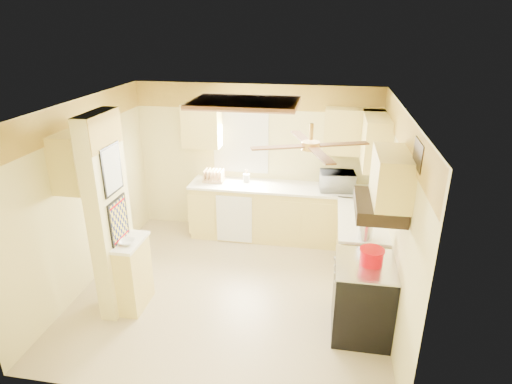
% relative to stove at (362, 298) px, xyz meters
% --- Properties ---
extents(floor, '(4.00, 4.00, 0.00)m').
position_rel_stove_xyz_m(floor, '(-1.67, 0.55, -0.46)').
color(floor, tan).
rests_on(floor, ground).
extents(ceiling, '(4.00, 4.00, 0.00)m').
position_rel_stove_xyz_m(ceiling, '(-1.67, 0.55, 2.04)').
color(ceiling, white).
rests_on(ceiling, wall_back).
extents(wall_back, '(4.00, 0.00, 4.00)m').
position_rel_stove_xyz_m(wall_back, '(-1.67, 2.45, 0.79)').
color(wall_back, '#E7D98D').
rests_on(wall_back, floor).
extents(wall_front, '(4.00, 0.00, 4.00)m').
position_rel_stove_xyz_m(wall_front, '(-1.67, -1.35, 0.79)').
color(wall_front, '#E7D98D').
rests_on(wall_front, floor).
extents(wall_left, '(0.00, 3.80, 3.80)m').
position_rel_stove_xyz_m(wall_left, '(-3.67, 0.55, 0.79)').
color(wall_left, '#E7D98D').
rests_on(wall_left, floor).
extents(wall_right, '(0.00, 3.80, 3.80)m').
position_rel_stove_xyz_m(wall_right, '(0.33, 0.55, 0.79)').
color(wall_right, '#E7D98D').
rests_on(wall_right, floor).
extents(wallpaper_border, '(4.00, 0.02, 0.40)m').
position_rel_stove_xyz_m(wallpaper_border, '(-1.67, 2.43, 1.84)').
color(wallpaper_border, yellow).
rests_on(wallpaper_border, wall_back).
extents(partition_column, '(0.20, 0.70, 2.50)m').
position_rel_stove_xyz_m(partition_column, '(-3.02, 0.00, 0.79)').
color(partition_column, '#E7D98D').
rests_on(partition_column, floor).
extents(partition_ledge, '(0.25, 0.55, 0.90)m').
position_rel_stove_xyz_m(partition_ledge, '(-2.80, 0.00, -0.01)').
color(partition_ledge, '#F1DD73').
rests_on(partition_ledge, floor).
extents(ledge_top, '(0.28, 0.58, 0.04)m').
position_rel_stove_xyz_m(ledge_top, '(-2.80, 0.00, 0.46)').
color(ledge_top, white).
rests_on(ledge_top, partition_ledge).
extents(lower_cabinets_back, '(3.00, 0.60, 0.90)m').
position_rel_stove_xyz_m(lower_cabinets_back, '(-1.17, 2.15, -0.01)').
color(lower_cabinets_back, '#F1DD73').
rests_on(lower_cabinets_back, floor).
extents(lower_cabinets_right, '(0.60, 1.40, 0.90)m').
position_rel_stove_xyz_m(lower_cabinets_right, '(0.03, 1.15, -0.01)').
color(lower_cabinets_right, '#F1DD73').
rests_on(lower_cabinets_right, floor).
extents(countertop_back, '(3.04, 0.64, 0.04)m').
position_rel_stove_xyz_m(countertop_back, '(-1.17, 2.14, 0.46)').
color(countertop_back, white).
rests_on(countertop_back, lower_cabinets_back).
extents(countertop_right, '(0.64, 1.44, 0.04)m').
position_rel_stove_xyz_m(countertop_right, '(0.02, 1.15, 0.46)').
color(countertop_right, white).
rests_on(countertop_right, lower_cabinets_right).
extents(dishwasher_panel, '(0.58, 0.02, 0.80)m').
position_rel_stove_xyz_m(dishwasher_panel, '(-1.92, 1.84, -0.03)').
color(dishwasher_panel, white).
rests_on(dishwasher_panel, lower_cabinets_back).
extents(window, '(0.92, 0.02, 1.02)m').
position_rel_stove_xyz_m(window, '(-1.92, 2.44, 1.09)').
color(window, white).
rests_on(window, wall_back).
extents(upper_cab_back_left, '(0.60, 0.35, 0.70)m').
position_rel_stove_xyz_m(upper_cab_back_left, '(-2.52, 2.27, 1.39)').
color(upper_cab_back_left, '#F1DD73').
rests_on(upper_cab_back_left, wall_back).
extents(upper_cab_back_right, '(0.90, 0.35, 0.70)m').
position_rel_stove_xyz_m(upper_cab_back_right, '(-0.12, 2.27, 1.39)').
color(upper_cab_back_right, '#F1DD73').
rests_on(upper_cab_back_right, wall_back).
extents(upper_cab_right, '(0.35, 1.00, 0.70)m').
position_rel_stove_xyz_m(upper_cab_right, '(0.16, 1.80, 1.39)').
color(upper_cab_right, '#F1DD73').
rests_on(upper_cab_right, wall_right).
extents(upper_cab_left_wall, '(0.35, 0.75, 0.70)m').
position_rel_stove_xyz_m(upper_cab_left_wall, '(-3.49, 0.30, 1.39)').
color(upper_cab_left_wall, '#F1DD73').
rests_on(upper_cab_left_wall, wall_left).
extents(upper_cab_over_stove, '(0.35, 0.76, 0.52)m').
position_rel_stove_xyz_m(upper_cab_over_stove, '(0.16, 0.00, 1.49)').
color(upper_cab_over_stove, '#F1DD73').
rests_on(upper_cab_over_stove, wall_right).
extents(stove, '(0.68, 0.77, 0.92)m').
position_rel_stove_xyz_m(stove, '(0.00, 0.00, 0.00)').
color(stove, black).
rests_on(stove, floor).
extents(range_hood, '(0.50, 0.76, 0.14)m').
position_rel_stove_xyz_m(range_hood, '(0.07, 0.00, 1.16)').
color(range_hood, black).
rests_on(range_hood, upper_cab_over_stove).
extents(poster_menu, '(0.02, 0.42, 0.57)m').
position_rel_stove_xyz_m(poster_menu, '(-2.91, 0.00, 1.39)').
color(poster_menu, black).
rests_on(poster_menu, partition_column).
extents(poster_nashville, '(0.02, 0.42, 0.57)m').
position_rel_stove_xyz_m(poster_nashville, '(-2.91, 0.00, 0.74)').
color(poster_nashville, black).
rests_on(poster_nashville, partition_column).
extents(ceiling_light_panel, '(1.35, 0.95, 0.06)m').
position_rel_stove_xyz_m(ceiling_light_panel, '(-1.57, 1.05, 2.00)').
color(ceiling_light_panel, brown).
rests_on(ceiling_light_panel, ceiling).
extents(ceiling_fan, '(1.15, 1.15, 0.26)m').
position_rel_stove_xyz_m(ceiling_fan, '(-0.67, -0.15, 1.83)').
color(ceiling_fan, gold).
rests_on(ceiling_fan, ceiling).
extents(vent_grate, '(0.02, 0.40, 0.25)m').
position_rel_stove_xyz_m(vent_grate, '(0.31, -0.35, 1.84)').
color(vent_grate, black).
rests_on(vent_grate, wall_right).
extents(microwave, '(0.57, 0.41, 0.30)m').
position_rel_stove_xyz_m(microwave, '(-0.32, 2.13, 0.63)').
color(microwave, white).
rests_on(microwave, countertop_back).
extents(bowl, '(0.21, 0.21, 0.05)m').
position_rel_stove_xyz_m(bowl, '(-2.80, -0.07, 0.50)').
color(bowl, white).
rests_on(bowl, ledge_top).
extents(dutch_oven, '(0.27, 0.27, 0.18)m').
position_rel_stove_xyz_m(dutch_oven, '(0.05, 0.01, 0.55)').
color(dutch_oven, '#C4010B').
rests_on(dutch_oven, stove).
extents(kettle, '(0.17, 0.17, 0.25)m').
position_rel_stove_xyz_m(kettle, '(0.02, 0.53, 0.60)').
color(kettle, silver).
rests_on(kettle, countertop_right).
extents(dish_rack, '(0.34, 0.26, 0.19)m').
position_rel_stove_xyz_m(dish_rack, '(-2.33, 2.18, 0.55)').
color(dish_rack, tan).
rests_on(dish_rack, countertop_back).
extents(utensil_crock, '(0.11, 0.11, 0.21)m').
position_rel_stove_xyz_m(utensil_crock, '(-1.79, 2.24, 0.55)').
color(utensil_crock, white).
rests_on(utensil_crock, countertop_back).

